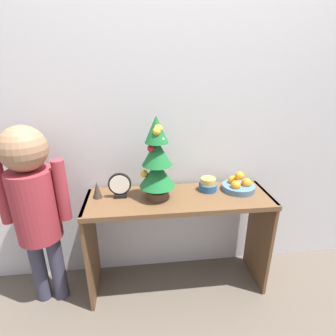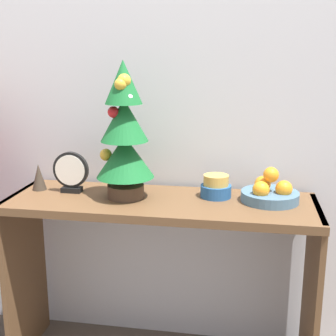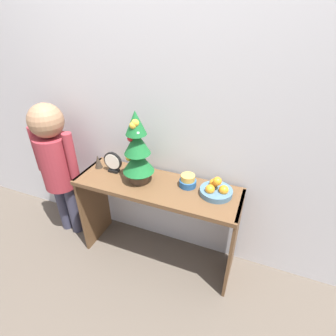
{
  "view_description": "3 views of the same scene",
  "coord_description": "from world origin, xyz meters",
  "px_view_note": "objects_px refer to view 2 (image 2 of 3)",
  "views": [
    {
      "loc": [
        -0.23,
        -1.22,
        1.43
      ],
      "look_at": [
        -0.07,
        0.18,
        0.88
      ],
      "focal_mm": 28.0,
      "sensor_mm": 36.0,
      "label": 1
    },
    {
      "loc": [
        0.3,
        -1.42,
        1.21
      ],
      "look_at": [
        0.03,
        0.15,
        0.81
      ],
      "focal_mm": 50.0,
      "sensor_mm": 36.0,
      "label": 2
    },
    {
      "loc": [
        0.61,
        -1.13,
        1.7
      ],
      "look_at": [
        0.07,
        0.21,
        0.82
      ],
      "focal_mm": 28.0,
      "sensor_mm": 36.0,
      "label": 3
    }
  ],
  "objects_px": {
    "singing_bowl": "(216,187)",
    "figurine": "(39,177)",
    "desk_clock": "(71,173)",
    "mini_tree": "(124,134)",
    "fruit_bowl": "(270,192)"
  },
  "relations": [
    {
      "from": "mini_tree",
      "to": "singing_bowl",
      "type": "xyz_separation_m",
      "value": [
        0.33,
        0.06,
        -0.2
      ]
    },
    {
      "from": "desk_clock",
      "to": "figurine",
      "type": "height_order",
      "value": "desk_clock"
    },
    {
      "from": "mini_tree",
      "to": "figurine",
      "type": "distance_m",
      "value": 0.41
    },
    {
      "from": "desk_clock",
      "to": "figurine",
      "type": "relative_size",
      "value": 1.54
    },
    {
      "from": "singing_bowl",
      "to": "figurine",
      "type": "relative_size",
      "value": 1.11
    },
    {
      "from": "desk_clock",
      "to": "figurine",
      "type": "xyz_separation_m",
      "value": [
        -0.14,
        0.01,
        -0.03
      ]
    },
    {
      "from": "mini_tree",
      "to": "desk_clock",
      "type": "xyz_separation_m",
      "value": [
        -0.22,
        0.03,
        -0.16
      ]
    },
    {
      "from": "singing_bowl",
      "to": "figurine",
      "type": "distance_m",
      "value": 0.69
    },
    {
      "from": "fruit_bowl",
      "to": "desk_clock",
      "type": "bearing_deg",
      "value": -179.06
    },
    {
      "from": "fruit_bowl",
      "to": "singing_bowl",
      "type": "distance_m",
      "value": 0.2
    },
    {
      "from": "fruit_bowl",
      "to": "mini_tree",
      "type": "bearing_deg",
      "value": -175.2
    },
    {
      "from": "figurine",
      "to": "singing_bowl",
      "type": "bearing_deg",
      "value": 1.72
    },
    {
      "from": "desk_clock",
      "to": "figurine",
      "type": "distance_m",
      "value": 0.14
    },
    {
      "from": "singing_bowl",
      "to": "desk_clock",
      "type": "bearing_deg",
      "value": -176.63
    },
    {
      "from": "mini_tree",
      "to": "fruit_bowl",
      "type": "xyz_separation_m",
      "value": [
        0.52,
        0.04,
        -0.21
      ]
    }
  ]
}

